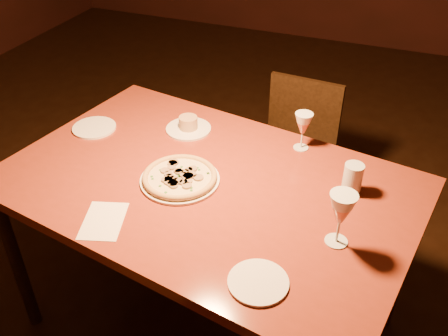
% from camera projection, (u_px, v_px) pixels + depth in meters
% --- Properties ---
extents(floor, '(7.00, 7.00, 0.00)m').
position_uv_depth(floor, '(205.00, 283.00, 2.48)').
color(floor, black).
rests_on(floor, ground).
extents(dining_table, '(1.65, 1.21, 0.80)m').
position_uv_depth(dining_table, '(207.00, 196.00, 1.88)').
color(dining_table, maroon).
rests_on(dining_table, floor).
extents(chair_far, '(0.42, 0.42, 0.81)m').
position_uv_depth(chair_far, '(294.00, 148.00, 2.66)').
color(chair_far, black).
rests_on(chair_far, floor).
extents(pizza_plate, '(0.29, 0.29, 0.03)m').
position_uv_depth(pizza_plate, '(180.00, 177.00, 1.83)').
color(pizza_plate, silver).
rests_on(pizza_plate, dining_table).
extents(ramekin_saucer, '(0.19, 0.19, 0.06)m').
position_uv_depth(ramekin_saucer, '(188.00, 126.00, 2.13)').
color(ramekin_saucer, silver).
rests_on(ramekin_saucer, dining_table).
extents(wine_glass_far, '(0.07, 0.07, 0.16)m').
position_uv_depth(wine_glass_far, '(303.00, 131.00, 1.97)').
color(wine_glass_far, '#C76E53').
rests_on(wine_glass_far, dining_table).
extents(wine_glass_right, '(0.09, 0.09, 0.19)m').
position_uv_depth(wine_glass_right, '(340.00, 219.00, 1.52)').
color(wine_glass_right, '#C76E53').
rests_on(wine_glass_right, dining_table).
extents(water_tumbler, '(0.07, 0.07, 0.11)m').
position_uv_depth(water_tumbler, '(353.00, 179.00, 1.75)').
color(water_tumbler, '#B3BDC4').
rests_on(water_tumbler, dining_table).
extents(side_plate_left, '(0.19, 0.19, 0.01)m').
position_uv_depth(side_plate_left, '(94.00, 128.00, 2.14)').
color(side_plate_left, silver).
rests_on(side_plate_left, dining_table).
extents(side_plate_near, '(0.18, 0.18, 0.01)m').
position_uv_depth(side_plate_near, '(258.00, 282.00, 1.44)').
color(side_plate_near, silver).
rests_on(side_plate_near, dining_table).
extents(menu_card, '(0.18, 0.22, 0.00)m').
position_uv_depth(menu_card, '(104.00, 221.00, 1.66)').
color(menu_card, white).
rests_on(menu_card, dining_table).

